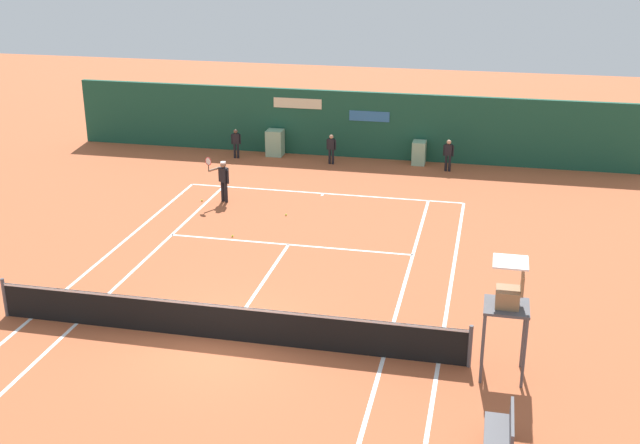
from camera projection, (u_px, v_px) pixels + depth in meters
name	position (u px, v px, depth m)	size (l,w,h in m)	color
ground_plane	(231.00, 329.00, 20.51)	(80.00, 80.00, 0.01)	#B25633
tennis_net	(223.00, 321.00, 19.81)	(12.10, 0.10, 1.07)	#4C4C51
sponsor_back_wall	(348.00, 125.00, 35.02)	(25.00, 1.02, 2.90)	#194C38
umpire_chair	(508.00, 302.00, 17.80)	(1.00, 1.00, 2.83)	#47474C
player_bench	(502.00, 431.00, 15.55)	(0.54, 1.36, 0.88)	#38383D
player_on_baseline	(223.00, 178.00, 29.44)	(0.80, 0.61, 1.78)	black
ball_kid_left_post	(331.00, 147.00, 34.15)	(0.43, 0.20, 1.29)	black
ball_kid_centre_post	(448.00, 153.00, 33.15)	(0.44, 0.21, 1.34)	black
ball_kid_right_post	(236.00, 142.00, 35.01)	(0.42, 0.21, 1.29)	black
tennis_ball_mid_court	(233.00, 236.00, 26.45)	(0.07, 0.07, 0.07)	#CCE033
tennis_ball_near_service_line	(286.00, 215.00, 28.36)	(0.07, 0.07, 0.07)	#CCE033
tennis_ball_by_sideline	(202.00, 200.00, 29.82)	(0.07, 0.07, 0.07)	#CCE033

